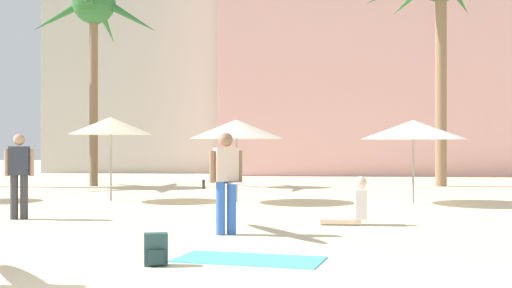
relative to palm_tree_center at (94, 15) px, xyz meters
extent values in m
cube|color=beige|center=(14.07, 12.64, 2.13)|extent=(20.60, 8.73, 17.17)
cylinder|color=brown|center=(-0.01, 0.00, -2.99)|extent=(0.31, 0.31, 6.93)
sphere|color=#2D6B33|center=(-0.01, 0.00, 0.48)|extent=(1.63, 1.63, 1.63)
cone|color=#2D6B33|center=(1.38, 0.01, -0.08)|extent=(2.15, 0.37, 1.43)
cone|color=#2D6B33|center=(0.09, 1.37, -0.11)|extent=(0.52, 2.14, 1.49)
cone|color=#2D6B33|center=(-1.42, 0.08, -0.05)|extent=(2.19, 0.47, 1.36)
cone|color=#2D6B33|center=(0.19, -1.49, 0.19)|extent=(0.67, 2.31, 0.91)
cylinder|color=#896B4C|center=(13.04, 0.48, -2.50)|extent=(0.42, 0.42, 7.90)
cylinder|color=gray|center=(5.90, -6.78, -5.33)|extent=(0.06, 0.06, 2.24)
cone|color=beige|center=(5.90, -6.78, -4.47)|extent=(2.58, 2.58, 0.52)
cylinder|color=gray|center=(10.62, -7.02, -5.34)|extent=(0.06, 0.06, 2.22)
cone|color=white|center=(10.62, -7.02, -4.49)|extent=(2.79, 2.79, 0.51)
cylinder|color=gray|center=(2.39, -6.59, -5.29)|extent=(0.06, 0.06, 2.33)
cone|color=beige|center=(2.39, -6.59, -4.36)|extent=(2.29, 2.29, 0.49)
cube|color=#4CC6D6|center=(6.78, -15.98, -6.44)|extent=(2.15, 1.39, 0.01)
cube|color=#274647|center=(5.59, -16.47, -6.24)|extent=(0.34, 0.25, 0.42)
cube|color=#1F3838|center=(5.62, -16.58, -6.33)|extent=(0.22, 0.11, 0.18)
cylinder|color=blue|center=(6.32, -13.41, -5.99)|extent=(0.21, 0.21, 0.93)
cylinder|color=blue|center=(6.13, -13.49, -5.99)|extent=(0.21, 0.21, 0.93)
cube|color=beige|center=(6.23, -13.45, -5.24)|extent=(0.46, 0.37, 0.58)
sphere|color=#936B51|center=(6.23, -13.45, -4.80)|extent=(0.32, 0.32, 0.24)
cylinder|color=#936B51|center=(6.45, -13.34, -5.27)|extent=(0.13, 0.13, 0.55)
cylinder|color=#936B51|center=(6.00, -13.55, -5.27)|extent=(0.13, 0.13, 0.55)
ellipsoid|color=beige|center=(6.23, -13.15, -5.55)|extent=(1.68, 2.70, 0.07)
ellipsoid|color=#481EA0|center=(6.23, -13.15, -5.55)|extent=(1.71, 2.72, 0.04)
cube|color=black|center=(5.67, -12.13, -5.66)|extent=(0.06, 0.10, 0.18)
cylinder|color=beige|center=(8.32, -11.99, -6.37)|extent=(0.79, 0.20, 0.16)
cylinder|color=beige|center=(8.33, -11.79, -6.37)|extent=(0.79, 0.20, 0.16)
cube|color=white|center=(8.71, -11.91, -6.05)|extent=(0.24, 0.41, 0.57)
sphere|color=beige|center=(8.71, -11.91, -5.62)|extent=(0.25, 0.25, 0.24)
cylinder|color=#3D3D42|center=(1.58, -11.26, -5.99)|extent=(0.19, 0.19, 0.92)
cylinder|color=#3D3D42|center=(1.78, -11.22, -5.99)|extent=(0.19, 0.19, 0.92)
cube|color=#333842|center=(1.68, -11.24, -5.23)|extent=(0.44, 0.30, 0.60)
sphere|color=tan|center=(1.68, -11.24, -4.79)|extent=(0.28, 0.28, 0.24)
cylinder|color=tan|center=(1.44, -11.30, -5.26)|extent=(0.12, 0.12, 0.57)
cylinder|color=tan|center=(1.92, -11.19, -5.26)|extent=(0.12, 0.12, 0.57)
camera|label=1|loc=(7.30, -25.11, -4.89)|focal=47.42mm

